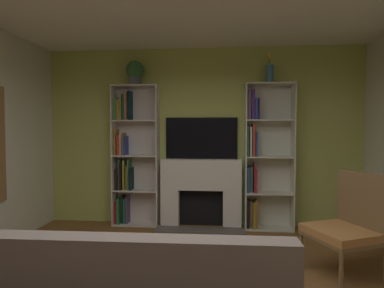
{
  "coord_description": "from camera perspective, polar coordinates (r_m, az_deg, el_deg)",
  "views": [
    {
      "loc": [
        0.33,
        -2.44,
        1.55
      ],
      "look_at": [
        0.0,
        1.15,
        1.39
      ],
      "focal_mm": 30.51,
      "sensor_mm": 36.0,
      "label": 1
    }
  ],
  "objects": [
    {
      "name": "bookshelf_right",
      "position": [
        5.24,
        12.06,
        -2.35
      ],
      "size": [
        0.74,
        0.34,
        2.27
      ],
      "color": "silver",
      "rests_on": "ground_plane"
    },
    {
      "name": "armchair",
      "position": [
        3.92,
        25.65,
        -12.51
      ],
      "size": [
        0.81,
        0.83,
        1.1
      ],
      "color": "brown",
      "rests_on": "ground_plane"
    },
    {
      "name": "fireplace",
      "position": [
        5.28,
        1.59,
        -8.13
      ],
      "size": [
        1.38,
        0.55,
        1.08
      ],
      "color": "white",
      "rests_on": "ground_plane"
    },
    {
      "name": "potted_plant",
      "position": [
        5.42,
        -9.93,
        12.34
      ],
      "size": [
        0.28,
        0.28,
        0.39
      ],
      "color": "#4E5B5F",
      "rests_on": "bookshelf_left"
    },
    {
      "name": "wall_back_accent",
      "position": [
        5.35,
        1.71,
        1.26
      ],
      "size": [
        5.22,
        0.06,
        2.87
      ],
      "primitive_type": "cube",
      "color": "#B7C460",
      "rests_on": "ground_plane"
    },
    {
      "name": "tv",
      "position": [
        5.29,
        1.67,
        1.03
      ],
      "size": [
        1.15,
        0.06,
        0.67
      ],
      "primitive_type": "cube",
      "color": "black",
      "rests_on": "fireplace"
    },
    {
      "name": "vase_with_flowers",
      "position": [
        5.28,
        13.42,
        12.0
      ],
      "size": [
        0.12,
        0.12,
        0.48
      ],
      "color": "teal",
      "rests_on": "bookshelf_right"
    },
    {
      "name": "bookshelf_left",
      "position": [
        5.43,
        -10.67,
        -2.04
      ],
      "size": [
        0.74,
        0.29,
        2.27
      ],
      "color": "silver",
      "rests_on": "ground_plane"
    }
  ]
}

